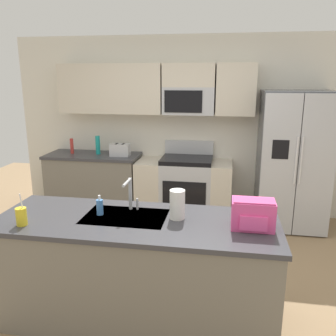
{
  "coord_description": "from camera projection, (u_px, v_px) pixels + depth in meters",
  "views": [
    {
      "loc": [
        0.59,
        -3.09,
        2.02
      ],
      "look_at": [
        -0.03,
        0.6,
        1.05
      ],
      "focal_mm": 37.78,
      "sensor_mm": 36.0,
      "label": 1
    }
  ],
  "objects": [
    {
      "name": "paper_towel_roll",
      "position": [
        177.0,
        204.0,
        2.85
      ],
      "size": [
        0.12,
        0.12,
        0.24
      ],
      "primitive_type": "cylinder",
      "color": "white",
      "rests_on": "island_counter"
    },
    {
      "name": "ground_plane",
      "position": [
        161.0,
        284.0,
        3.55
      ],
      "size": [
        9.0,
        9.0,
        0.0
      ],
      "primitive_type": "plane",
      "color": "#997A56",
      "rests_on": "ground"
    },
    {
      "name": "range_oven",
      "position": [
        184.0,
        188.0,
        5.16
      ],
      "size": [
        1.36,
        0.61,
        1.1
      ],
      "color": "#B7BABF",
      "rests_on": "ground"
    },
    {
      "name": "sink_faucet",
      "position": [
        130.0,
        192.0,
        3.01
      ],
      "size": [
        0.09,
        0.21,
        0.28
      ],
      "color": "#B7BABF",
      "rests_on": "island_counter"
    },
    {
      "name": "pepper_mill",
      "position": [
        72.0,
        146.0,
        5.29
      ],
      "size": [
        0.05,
        0.05,
        0.23
      ],
      "primitive_type": "cylinder",
      "color": "#B2332D",
      "rests_on": "back_counter"
    },
    {
      "name": "soap_dispenser",
      "position": [
        100.0,
        207.0,
        2.94
      ],
      "size": [
        0.06,
        0.06,
        0.17
      ],
      "color": "#4C8CD8",
      "rests_on": "island_counter"
    },
    {
      "name": "bottle_teal",
      "position": [
        98.0,
        145.0,
        5.24
      ],
      "size": [
        0.07,
        0.07,
        0.27
      ],
      "primitive_type": "cylinder",
      "color": "teal",
      "rests_on": "back_counter"
    },
    {
      "name": "back_counter",
      "position": [
        94.0,
        183.0,
        5.38
      ],
      "size": [
        1.38,
        0.63,
        0.9
      ],
      "color": "slate",
      "rests_on": "ground"
    },
    {
      "name": "backpack",
      "position": [
        253.0,
        214.0,
        2.66
      ],
      "size": [
        0.32,
        0.22,
        0.23
      ],
      "color": "#EA4C93",
      "rests_on": "island_counter"
    },
    {
      "name": "kitchen_wall_unit",
      "position": [
        177.0,
        115.0,
        5.19
      ],
      "size": [
        5.2,
        0.43,
        2.6
      ],
      "color": "silver",
      "rests_on": "ground"
    },
    {
      "name": "island_counter",
      "position": [
        137.0,
        269.0,
        2.97
      ],
      "size": [
        2.3,
        0.84,
        0.9
      ],
      "color": "slate",
      "rests_on": "ground"
    },
    {
      "name": "refrigerator",
      "position": [
        293.0,
        161.0,
        4.73
      ],
      "size": [
        0.9,
        0.76,
        1.85
      ],
      "color": "#4C4F54",
      "rests_on": "ground"
    },
    {
      "name": "drink_cup_yellow",
      "position": [
        21.0,
        216.0,
        2.73
      ],
      "size": [
        0.08,
        0.08,
        0.26
      ],
      "color": "yellow",
      "rests_on": "island_counter"
    },
    {
      "name": "toaster",
      "position": [
        120.0,
        150.0,
        5.12
      ],
      "size": [
        0.28,
        0.16,
        0.18
      ],
      "color": "#B7BABF",
      "rests_on": "back_counter"
    }
  ]
}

